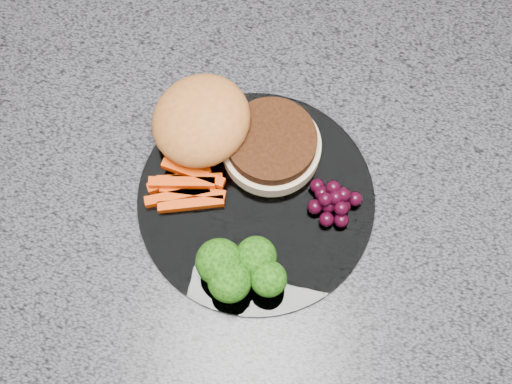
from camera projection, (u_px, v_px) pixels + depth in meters
island_cabinet at (302, 278)px, 1.23m from camera, size 1.20×0.60×0.86m
countertop at (325, 184)px, 0.81m from camera, size 1.20×0.60×0.04m
plate at (256, 199)px, 0.78m from camera, size 0.26×0.26×0.01m
burger at (226, 131)px, 0.78m from camera, size 0.21×0.14×0.06m
carrot_sticks at (187, 187)px, 0.77m from camera, size 0.09×0.07×0.02m
broccoli at (238, 269)px, 0.72m from camera, size 0.10×0.07×0.06m
grape_bunch at (333, 201)px, 0.76m from camera, size 0.06×0.05×0.03m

